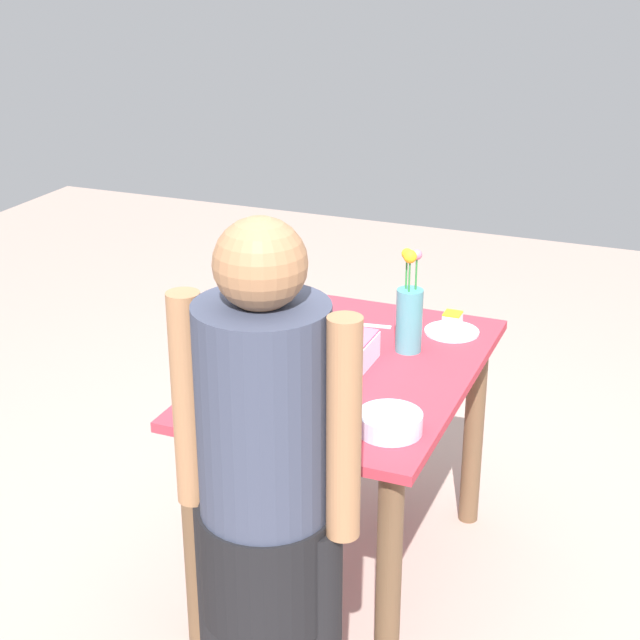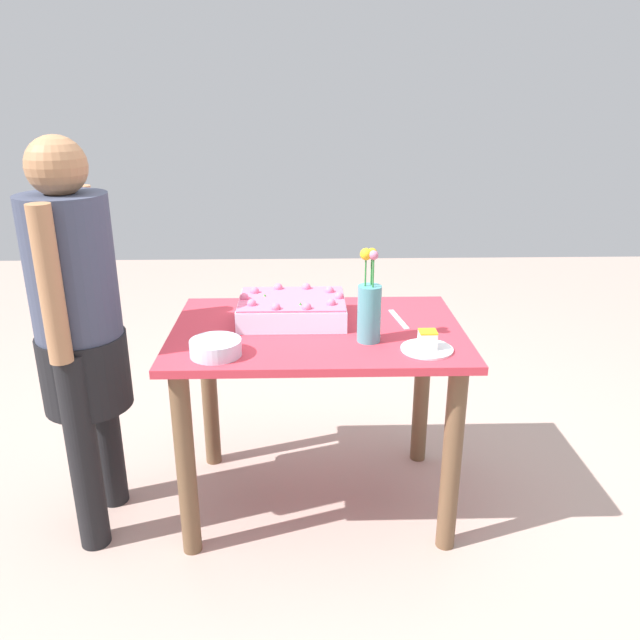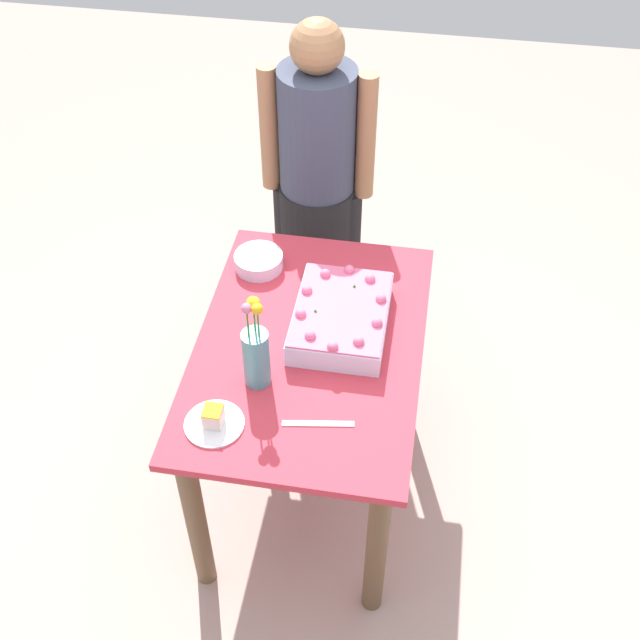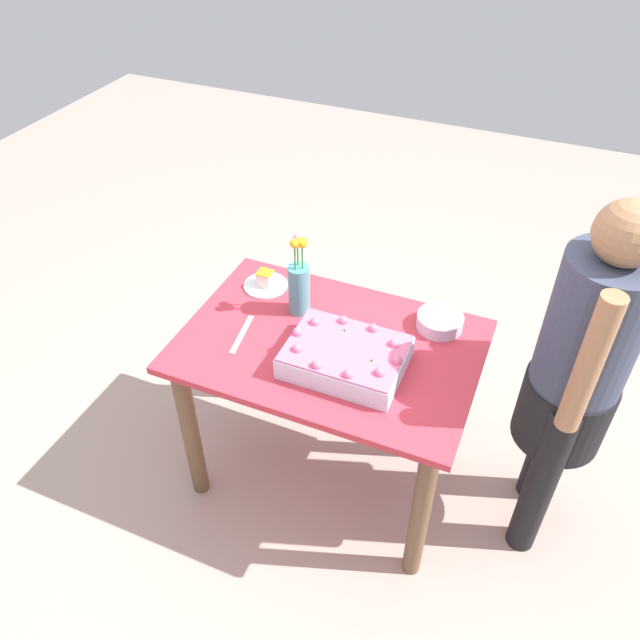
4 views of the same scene
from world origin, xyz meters
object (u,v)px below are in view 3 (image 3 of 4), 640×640
at_px(cake_knife, 318,424).
at_px(flower_vase, 256,353).
at_px(sheet_cake, 341,317).
at_px(fruit_bowl, 259,261).
at_px(serving_plate_with_slice, 214,421).
at_px(person_standing, 317,174).

xyz_separation_m(cake_knife, flower_vase, (0.14, 0.22, 0.12)).
bearing_deg(sheet_cake, fruit_bowl, 53.10).
xyz_separation_m(flower_vase, fruit_bowl, (0.53, 0.12, -0.10)).
distance_m(sheet_cake, cake_knife, 0.42).
bearing_deg(serving_plate_with_slice, person_standing, -4.96).
relative_size(flower_vase, fruit_bowl, 1.94).
bearing_deg(flower_vase, person_standing, -0.86).
relative_size(sheet_cake, person_standing, 0.28).
bearing_deg(fruit_bowl, cake_knife, -153.75).
relative_size(serving_plate_with_slice, flower_vase, 0.53).
height_order(flower_vase, fruit_bowl, flower_vase).
relative_size(serving_plate_with_slice, fruit_bowl, 1.03).
bearing_deg(person_standing, sheet_cake, 15.38).
height_order(serving_plate_with_slice, flower_vase, flower_vase).
xyz_separation_m(sheet_cake, flower_vase, (-0.28, 0.22, 0.08)).
distance_m(sheet_cake, fruit_bowl, 0.42).
relative_size(sheet_cake, flower_vase, 1.21).
relative_size(sheet_cake, cake_knife, 1.90).
bearing_deg(sheet_cake, serving_plate_with_slice, 146.44).
bearing_deg(person_standing, cake_knife, 9.72).
bearing_deg(fruit_bowl, person_standing, -14.73).
height_order(sheet_cake, serving_plate_with_slice, sheet_cake).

